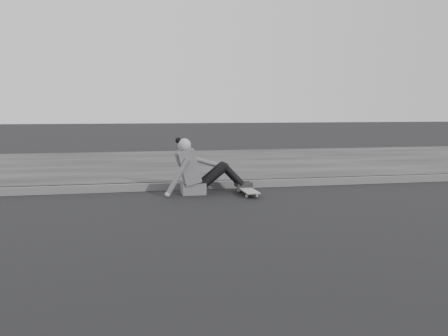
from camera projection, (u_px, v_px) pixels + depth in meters
name	position (u px, v px, depth m)	size (l,w,h in m)	color
ground	(373.00, 217.00, 6.04)	(80.00, 80.00, 0.00)	black
curb	(299.00, 182.00, 8.54)	(24.00, 0.16, 0.12)	#535353
sidewalk	(253.00, 163.00, 11.48)	(24.00, 6.00, 0.12)	#313131
skateboard	(247.00, 190.00, 7.63)	(0.20, 0.78, 0.09)	#A1A19C
seated_woman	(197.00, 171.00, 7.69)	(1.38, 0.46, 0.88)	#535355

